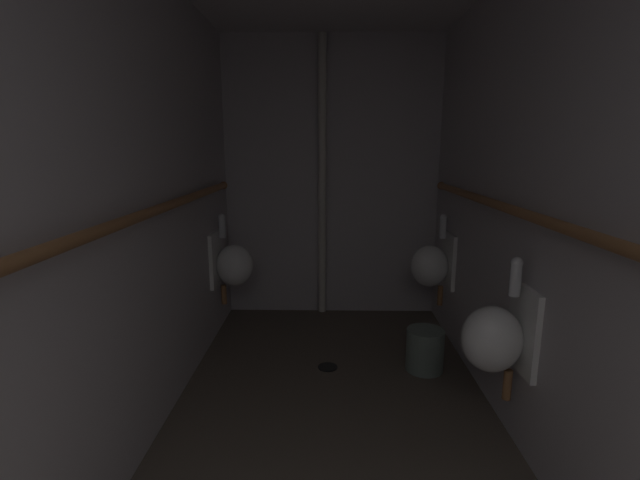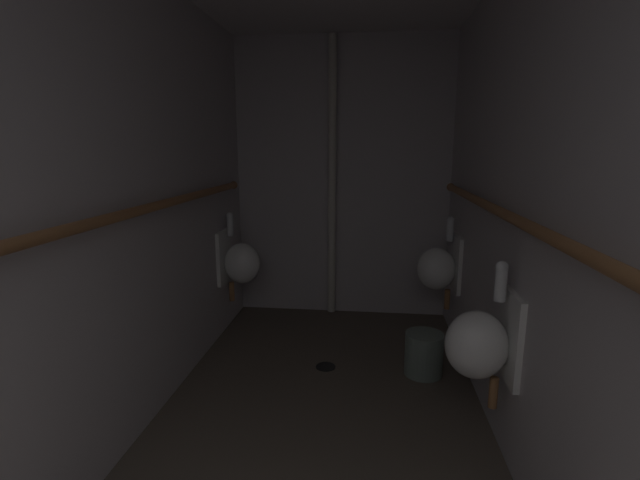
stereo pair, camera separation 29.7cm
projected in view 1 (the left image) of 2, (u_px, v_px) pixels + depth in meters
The scene contains 12 objects.
floor at pixel (333, 449), 2.36m from camera, with size 2.04×4.01×0.08m, color brown.
wall_left at pixel (127, 209), 2.11m from camera, with size 0.06×4.01×2.49m, color #B9B2B4.
wall_right at pixel (546, 210), 2.08m from camera, with size 0.06×4.01×2.49m, color #B9B2B4.
wall_back at pixel (332, 180), 4.03m from camera, with size 2.04×0.06×2.49m, color #B9B2B4.
urinal_left_mid at pixel (232, 264), 3.61m from camera, with size 0.32×0.30×0.76m.
urinal_right_mid at pixel (496, 337), 2.22m from camera, with size 0.32×0.30×0.76m.
urinal_right_far at pixel (432, 265), 3.58m from camera, with size 0.32×0.30×0.76m.
supply_pipe_left at pixel (146, 214), 2.11m from camera, with size 0.06×3.26×0.06m.
supply_pipe_right at pixel (526, 214), 2.09m from camera, with size 0.06×3.25×0.06m.
standpipe_back_wall at pixel (322, 180), 3.92m from camera, with size 0.07×0.07×2.44m, color beige.
floor_drain at pixel (328, 367), 3.15m from camera, with size 0.14×0.14×0.01m, color black.
waste_bin at pixel (425, 350), 3.10m from camera, with size 0.26×0.26×0.30m, color slate.
Camera 1 is at (-0.04, -0.14, 1.53)m, focal length 24.93 mm.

